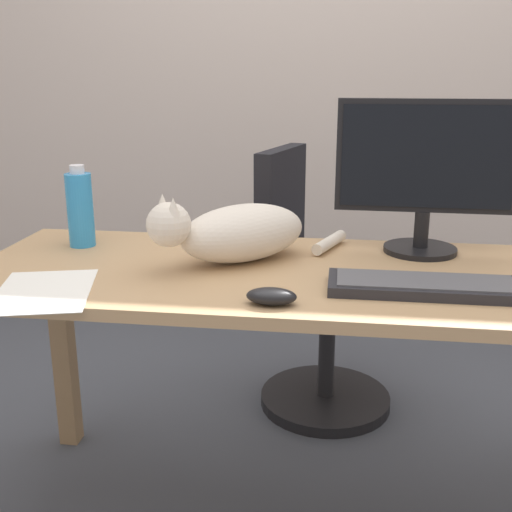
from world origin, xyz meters
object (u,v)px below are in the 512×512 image
Objects in this scene: keyboard at (425,286)px; monitor at (426,171)px; office_chair at (315,298)px; computer_mouse at (271,296)px; cat at (236,232)px; water_bottle at (80,209)px.

monitor is at bearing 85.81° from keyboard.
office_chair reaches higher than computer_mouse.
office_chair is 0.75m from monitor.
cat is at bearing 159.74° from keyboard.
keyboard is 4.00× the size of computer_mouse.
monitor is 0.99× the size of cat.
computer_mouse is at bearing -159.30° from keyboard.
monitor is 0.39m from keyboard.
monitor reaches higher than office_chair.
keyboard is at bearing 20.70° from computer_mouse.
monitor is 1.09× the size of keyboard.
monitor is 0.54m from cat.
computer_mouse is 0.47× the size of water_bottle.
office_chair is at bearing 37.01° from water_bottle.
monitor is at bearing 51.67° from computer_mouse.
keyboard is at bearing -69.89° from office_chair.
monitor is at bearing -54.82° from office_chair.
cat is at bearing 113.07° from computer_mouse.
computer_mouse is (0.13, -0.30, -0.06)m from cat.
office_chair is at bearing 86.11° from computer_mouse.
office_chair is 0.87m from keyboard.
office_chair is at bearing 110.11° from keyboard.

